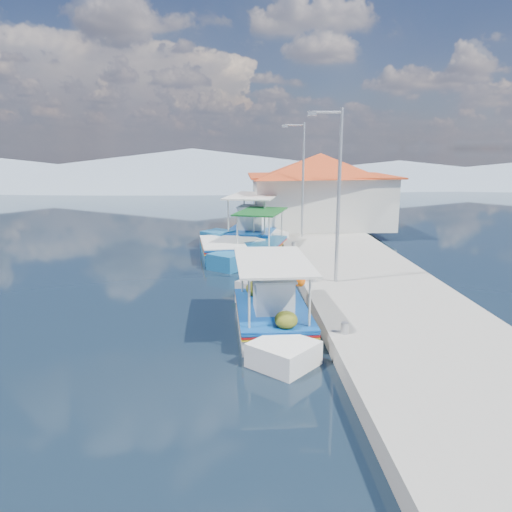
{
  "coord_description": "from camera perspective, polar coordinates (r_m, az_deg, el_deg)",
  "views": [
    {
      "loc": [
        1.02,
        -14.63,
        5.16
      ],
      "look_at": [
        1.76,
        2.72,
        1.3
      ],
      "focal_mm": 33.95,
      "sensor_mm": 36.0,
      "label": 1
    }
  ],
  "objects": [
    {
      "name": "caique_far",
      "position": [
        27.13,
        -0.32,
        2.74
      ],
      "size": [
        3.74,
        8.22,
        2.96
      ],
      "rotation": [
        0.0,
        0.0,
        0.23
      ],
      "color": "white",
      "rests_on": "ground"
    },
    {
      "name": "harbor_building",
      "position": [
        30.17,
        7.51,
        7.89
      ],
      "size": [
        10.49,
        10.49,
        4.4
      ],
      "color": "silver",
      "rests_on": "quay"
    },
    {
      "name": "quay",
      "position": [
        21.76,
        10.57,
        -0.73
      ],
      "size": [
        5.0,
        44.0,
        0.5
      ],
      "primitive_type": "cube",
      "color": "gray",
      "rests_on": "ground"
    },
    {
      "name": "bollards",
      "position": [
        20.57,
        5.37,
        -0.19
      ],
      "size": [
        0.2,
        17.2,
        0.3
      ],
      "color": "#A5A8AD",
      "rests_on": "quay"
    },
    {
      "name": "caique_blue_hull",
      "position": [
        23.52,
        -3.94,
        0.63
      ],
      "size": [
        2.46,
        6.61,
        1.18
      ],
      "rotation": [
        0.0,
        0.0,
        -0.12
      ],
      "color": "#17588B",
      "rests_on": "ground"
    },
    {
      "name": "caique_green_canopy",
      "position": [
        23.97,
        0.5,
        0.99
      ],
      "size": [
        3.17,
        6.26,
        2.45
      ],
      "rotation": [
        0.0,
        0.0,
        0.3
      ],
      "color": "white",
      "rests_on": "ground"
    },
    {
      "name": "ground",
      "position": [
        15.55,
        -6.13,
        -6.93
      ],
      "size": [
        160.0,
        160.0,
        0.0
      ],
      "primitive_type": "plane",
      "color": "black",
      "rests_on": "ground"
    },
    {
      "name": "lamp_post_far",
      "position": [
        25.9,
        5.37,
        9.58
      ],
      "size": [
        1.21,
        0.14,
        6.0
      ],
      "color": "#A5A8AD",
      "rests_on": "quay"
    },
    {
      "name": "mountain_ridge",
      "position": [
        70.91,
        2.05,
        10.0
      ],
      "size": [
        171.4,
        96.0,
        5.5
      ],
      "color": "slate",
      "rests_on": "ground"
    },
    {
      "name": "lamp_post_near",
      "position": [
        17.04,
        9.45,
        7.96
      ],
      "size": [
        1.21,
        0.14,
        6.0
      ],
      "color": "#A5A8AD",
      "rests_on": "quay"
    },
    {
      "name": "main_caique",
      "position": [
        14.26,
        1.91,
        -6.79
      ],
      "size": [
        2.19,
        6.96,
        2.29
      ],
      "rotation": [
        0.0,
        0.0,
        -0.04
      ],
      "color": "white",
      "rests_on": "ground"
    }
  ]
}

